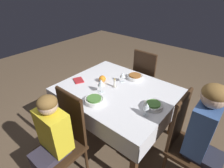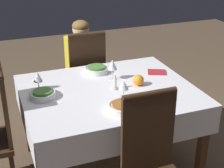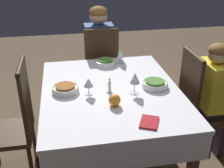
{
  "view_description": "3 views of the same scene",
  "coord_description": "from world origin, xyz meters",
  "px_view_note": "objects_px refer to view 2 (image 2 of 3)",
  "views": [
    {
      "loc": [
        1.07,
        -1.36,
        1.83
      ],
      "look_at": [
        -0.05,
        -0.03,
        0.79
      ],
      "focal_mm": 28.0,
      "sensor_mm": 36.0,
      "label": 1
    },
    {
      "loc": [
        0.81,
        2.23,
        1.84
      ],
      "look_at": [
        -0.02,
        0.04,
        0.78
      ],
      "focal_mm": 55.0,
      "sensor_mm": 36.0,
      "label": 2
    },
    {
      "loc": [
        -1.91,
        0.33,
        1.74
      ],
      "look_at": [
        -0.02,
        -0.01,
        0.77
      ],
      "focal_mm": 45.0,
      "sensor_mm": 36.0,
      "label": 3
    }
  ],
  "objects_px": {
    "dining_table": "(108,99)",
    "person_child_yellow": "(81,66)",
    "candle_centerpiece": "(115,84)",
    "wine_glass_east": "(38,77)",
    "wine_glass_south": "(112,65)",
    "bowl_north": "(123,107)",
    "wine_glass_north": "(124,86)",
    "bowl_south": "(97,69)",
    "bowl_east": "(43,94)",
    "napkin_red_folded": "(157,72)",
    "chair_south": "(85,76)",
    "chair_north": "(154,167)",
    "orange_fruit": "(138,80)"
  },
  "relations": [
    {
      "from": "bowl_east",
      "to": "wine_glass_south",
      "type": "xyz_separation_m",
      "value": [
        -0.59,
        -0.13,
        0.09
      ]
    },
    {
      "from": "dining_table",
      "to": "person_child_yellow",
      "type": "xyz_separation_m",
      "value": [
        -0.03,
        -0.9,
        -0.06
      ]
    },
    {
      "from": "dining_table",
      "to": "chair_north",
      "type": "relative_size",
      "value": 1.31
    },
    {
      "from": "chair_south",
      "to": "wine_glass_north",
      "type": "height_order",
      "value": "chair_south"
    },
    {
      "from": "wine_glass_north",
      "to": "wine_glass_south",
      "type": "bearing_deg",
      "value": -97.3
    },
    {
      "from": "bowl_south",
      "to": "candle_centerpiece",
      "type": "distance_m",
      "value": 0.37
    },
    {
      "from": "bowl_south",
      "to": "wine_glass_south",
      "type": "bearing_deg",
      "value": 111.38
    },
    {
      "from": "bowl_east",
      "to": "wine_glass_south",
      "type": "bearing_deg",
      "value": -167.38
    },
    {
      "from": "person_child_yellow",
      "to": "candle_centerpiece",
      "type": "xyz_separation_m",
      "value": [
        -0.02,
        0.92,
        0.19
      ]
    },
    {
      "from": "bowl_north",
      "to": "wine_glass_north",
      "type": "height_order",
      "value": "wine_glass_north"
    },
    {
      "from": "chair_north",
      "to": "bowl_east",
      "type": "bearing_deg",
      "value": 123.58
    },
    {
      "from": "orange_fruit",
      "to": "napkin_red_folded",
      "type": "relative_size",
      "value": 0.47
    },
    {
      "from": "chair_north",
      "to": "bowl_south",
      "type": "relative_size",
      "value": 4.8
    },
    {
      "from": "dining_table",
      "to": "bowl_north",
      "type": "height_order",
      "value": "bowl_north"
    },
    {
      "from": "dining_table",
      "to": "bowl_south",
      "type": "xyz_separation_m",
      "value": [
        -0.02,
        -0.35,
        0.11
      ]
    },
    {
      "from": "person_child_yellow",
      "to": "wine_glass_east",
      "type": "relative_size",
      "value": 7.36
    },
    {
      "from": "bowl_south",
      "to": "bowl_north",
      "type": "relative_size",
      "value": 1.0
    },
    {
      "from": "wine_glass_east",
      "to": "orange_fruit",
      "type": "relative_size",
      "value": 1.67
    },
    {
      "from": "wine_glass_south",
      "to": "orange_fruit",
      "type": "relative_size",
      "value": 1.97
    },
    {
      "from": "wine_glass_east",
      "to": "napkin_red_folded",
      "type": "distance_m",
      "value": 1.0
    },
    {
      "from": "bowl_east",
      "to": "orange_fruit",
      "type": "bearing_deg",
      "value": 176.19
    },
    {
      "from": "wine_glass_north",
      "to": "napkin_red_folded",
      "type": "xyz_separation_m",
      "value": [
        -0.44,
        -0.34,
        -0.09
      ]
    },
    {
      "from": "chair_south",
      "to": "person_child_yellow",
      "type": "relative_size",
      "value": 0.94
    },
    {
      "from": "orange_fruit",
      "to": "chair_north",
      "type": "bearing_deg",
      "value": 72.95
    },
    {
      "from": "wine_glass_south",
      "to": "candle_centerpiece",
      "type": "distance_m",
      "value": 0.2
    },
    {
      "from": "dining_table",
      "to": "bowl_east",
      "type": "xyz_separation_m",
      "value": [
        0.49,
        -0.03,
        0.11
      ]
    },
    {
      "from": "chair_north",
      "to": "bowl_north",
      "type": "distance_m",
      "value": 0.45
    },
    {
      "from": "chair_north",
      "to": "person_child_yellow",
      "type": "distance_m",
      "value": 1.65
    },
    {
      "from": "person_child_yellow",
      "to": "bowl_east",
      "type": "bearing_deg",
      "value": 58.89
    },
    {
      "from": "bowl_east",
      "to": "chair_north",
      "type": "bearing_deg",
      "value": 123.58
    },
    {
      "from": "chair_north",
      "to": "orange_fruit",
      "type": "bearing_deg",
      "value": 72.95
    },
    {
      "from": "person_child_yellow",
      "to": "wine_glass_south",
      "type": "xyz_separation_m",
      "value": [
        -0.06,
        0.74,
        0.27
      ]
    },
    {
      "from": "wine_glass_north",
      "to": "candle_centerpiece",
      "type": "distance_m",
      "value": 0.17
    },
    {
      "from": "chair_north",
      "to": "candle_centerpiece",
      "type": "relative_size",
      "value": 8.16
    },
    {
      "from": "bowl_east",
      "to": "napkin_red_folded",
      "type": "distance_m",
      "value": 1.0
    },
    {
      "from": "person_child_yellow",
      "to": "bowl_south",
      "type": "height_order",
      "value": "person_child_yellow"
    },
    {
      "from": "bowl_south",
      "to": "wine_glass_south",
      "type": "distance_m",
      "value": 0.22
    },
    {
      "from": "candle_centerpiece",
      "to": "napkin_red_folded",
      "type": "height_order",
      "value": "candle_centerpiece"
    },
    {
      "from": "chair_north",
      "to": "bowl_south",
      "type": "xyz_separation_m",
      "value": [
        -0.0,
        -1.09,
        0.22
      ]
    },
    {
      "from": "wine_glass_east",
      "to": "wine_glass_south",
      "type": "relative_size",
      "value": 0.84
    },
    {
      "from": "person_child_yellow",
      "to": "wine_glass_east",
      "type": "xyz_separation_m",
      "value": [
        0.53,
        0.72,
        0.24
      ]
    },
    {
      "from": "dining_table",
      "to": "chair_north",
      "type": "distance_m",
      "value": 0.75
    },
    {
      "from": "bowl_north",
      "to": "candle_centerpiece",
      "type": "distance_m",
      "value": 0.34
    },
    {
      "from": "napkin_red_folded",
      "to": "wine_glass_south",
      "type": "bearing_deg",
      "value": -0.71
    },
    {
      "from": "chair_south",
      "to": "bowl_north",
      "type": "distance_m",
      "value": 1.12
    },
    {
      "from": "chair_south",
      "to": "wine_glass_north",
      "type": "relative_size",
      "value": 7.4
    },
    {
      "from": "bowl_east",
      "to": "bowl_north",
      "type": "height_order",
      "value": "same"
    },
    {
      "from": "wine_glass_south",
      "to": "orange_fruit",
      "type": "xyz_separation_m",
      "value": [
        -0.15,
        0.18,
        -0.08
      ]
    },
    {
      "from": "bowl_north",
      "to": "wine_glass_south",
      "type": "bearing_deg",
      "value": -102.74
    },
    {
      "from": "orange_fruit",
      "to": "dining_table",
      "type": "bearing_deg",
      "value": -3.77
    }
  ]
}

